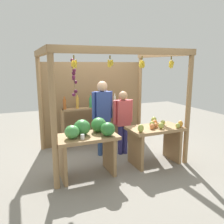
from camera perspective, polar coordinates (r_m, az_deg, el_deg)
ground_plane at (r=5.42m, az=-0.83°, el=-10.54°), size 12.00×12.00×0.00m
market_stall at (r=5.46m, az=-2.61°, el=4.63°), size 2.80×2.10×2.34m
fruit_counter_left at (r=4.30m, az=-5.81°, el=-6.47°), size 1.13×0.65×1.07m
fruit_counter_right at (r=4.92m, az=10.56°, el=-5.88°), size 1.13×0.64×0.94m
bottle_shelf_unit at (r=5.85m, az=-3.78°, el=-0.81°), size 1.79×0.22×1.33m
vendor_man at (r=5.16m, az=-2.37°, el=0.18°), size 0.48×0.23×1.69m
vendor_woman at (r=5.26m, az=2.69°, el=-1.35°), size 0.48×0.20×1.46m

